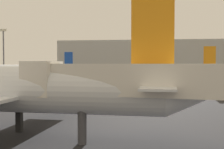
{
  "coord_description": "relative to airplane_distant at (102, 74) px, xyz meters",
  "views": [
    {
      "loc": [
        1.66,
        -8.8,
        6.31
      ],
      "look_at": [
        -5.21,
        42.42,
        4.37
      ],
      "focal_mm": 47.03,
      "sensor_mm": 36.0,
      "label": 1
    }
  ],
  "objects": [
    {
      "name": "jet_bridge",
      "position": [
        12.61,
        -61.76,
        1.62
      ],
      "size": [
        18.94,
        5.03,
        6.5
      ],
      "rotation": [
        0.0,
        0.0,
        2.99
      ],
      "color": "silver",
      "rests_on": "ground_plane"
    },
    {
      "name": "airplane_distant",
      "position": [
        0.0,
        0.0,
        0.0
      ],
      "size": [
        28.52,
        23.72,
        9.72
      ],
      "rotation": [
        0.0,
        0.0,
        -0.08
      ],
      "color": "silver",
      "rests_on": "ground_plane"
    },
    {
      "name": "terminal_building",
      "position": [
        21.78,
        44.46,
        4.48
      ],
      "size": [
        90.99,
        25.69,
        15.63
      ],
      "primitive_type": "cube",
      "color": "#B7B7B2",
      "rests_on": "ground_plane"
    },
    {
      "name": "light_mast_left",
      "position": [
        -38.78,
        16.52,
        7.3
      ],
      "size": [
        2.4,
        0.5,
        18.77
      ],
      "color": "slate",
      "rests_on": "ground_plane"
    }
  ]
}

